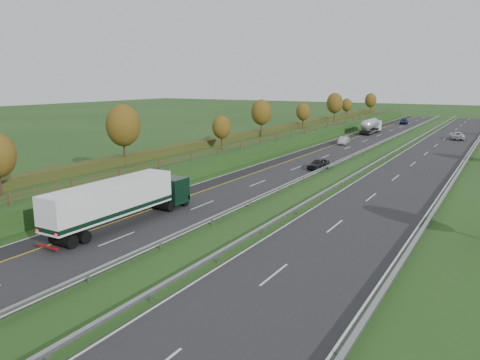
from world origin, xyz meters
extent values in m
plane|color=#1F4217|center=(8.00, 55.00, 0.00)|extent=(400.00, 400.00, 0.00)
cube|color=#232325|center=(0.00, 60.00, 0.02)|extent=(10.50, 200.00, 0.04)
cube|color=#232325|center=(16.50, 60.00, 0.02)|extent=(10.50, 200.00, 0.04)
cube|color=black|center=(-3.75, 60.00, 0.02)|extent=(3.00, 200.00, 0.04)
cube|color=silver|center=(-5.05, 60.00, 0.05)|extent=(0.15, 200.00, 0.01)
cube|color=gold|center=(-2.25, 60.00, 0.05)|extent=(0.15, 200.00, 0.01)
cube|color=silver|center=(5.05, 60.00, 0.05)|extent=(0.15, 200.00, 0.01)
cube|color=silver|center=(11.45, 60.00, 0.05)|extent=(0.15, 200.00, 0.01)
cube|color=silver|center=(21.55, 60.00, 0.05)|extent=(0.15, 200.00, 0.01)
cube|color=silver|center=(1.25, 11.00, 0.05)|extent=(0.15, 4.00, 0.01)
cube|color=silver|center=(15.25, 11.00, 0.05)|extent=(0.15, 4.00, 0.01)
cube|color=silver|center=(1.25, 23.00, 0.05)|extent=(0.15, 4.00, 0.01)
cube|color=silver|center=(15.25, 23.00, 0.05)|extent=(0.15, 4.00, 0.01)
cube|color=silver|center=(1.25, 35.00, 0.05)|extent=(0.15, 4.00, 0.01)
cube|color=silver|center=(15.25, 35.00, 0.05)|extent=(0.15, 4.00, 0.01)
cube|color=silver|center=(1.25, 47.00, 0.05)|extent=(0.15, 4.00, 0.01)
cube|color=silver|center=(15.25, 47.00, 0.05)|extent=(0.15, 4.00, 0.01)
cube|color=silver|center=(1.25, 59.00, 0.05)|extent=(0.15, 4.00, 0.01)
cube|color=silver|center=(15.25, 59.00, 0.05)|extent=(0.15, 4.00, 0.01)
cube|color=silver|center=(1.25, 71.00, 0.05)|extent=(0.15, 4.00, 0.01)
cube|color=silver|center=(15.25, 71.00, 0.05)|extent=(0.15, 4.00, 0.01)
cube|color=silver|center=(1.25, 83.00, 0.05)|extent=(0.15, 4.00, 0.01)
cube|color=silver|center=(15.25, 83.00, 0.05)|extent=(0.15, 4.00, 0.01)
cube|color=silver|center=(1.25, 95.00, 0.05)|extent=(0.15, 4.00, 0.01)
cube|color=silver|center=(15.25, 95.00, 0.05)|extent=(0.15, 4.00, 0.01)
cube|color=silver|center=(1.25, 107.00, 0.05)|extent=(0.15, 4.00, 0.01)
cube|color=silver|center=(15.25, 107.00, 0.05)|extent=(0.15, 4.00, 0.01)
cube|color=silver|center=(1.25, 119.00, 0.05)|extent=(0.15, 4.00, 0.01)
cube|color=silver|center=(15.25, 119.00, 0.05)|extent=(0.15, 4.00, 0.01)
cube|color=silver|center=(1.25, 131.00, 0.05)|extent=(0.15, 4.00, 0.01)
cube|color=silver|center=(15.25, 131.00, 0.05)|extent=(0.15, 4.00, 0.01)
cube|color=silver|center=(1.25, 143.00, 0.05)|extent=(0.15, 4.00, 0.01)
cube|color=silver|center=(15.25, 143.00, 0.05)|extent=(0.15, 4.00, 0.01)
cube|color=silver|center=(1.25, 155.00, 0.05)|extent=(0.15, 4.00, 0.01)
cube|color=silver|center=(15.25, 155.00, 0.05)|extent=(0.15, 4.00, 0.01)
cube|color=#1F4217|center=(-13.00, 60.00, 1.00)|extent=(12.00, 200.00, 2.00)
cube|color=#2F3917|center=(-15.00, 60.00, 2.55)|extent=(2.20, 180.00, 1.10)
cube|color=#422B19|center=(-8.50, 60.00, 2.55)|extent=(0.08, 184.00, 0.10)
cube|color=#422B19|center=(-8.50, 60.00, 2.95)|extent=(0.08, 184.00, 0.10)
cube|color=#422B19|center=(-8.50, 8.50, 2.60)|extent=(0.12, 0.12, 1.20)
cube|color=#422B19|center=(-8.50, 15.00, 2.60)|extent=(0.12, 0.12, 1.20)
cube|color=#422B19|center=(-8.50, 21.50, 2.60)|extent=(0.12, 0.12, 1.20)
cube|color=#422B19|center=(-8.50, 28.00, 2.60)|extent=(0.12, 0.12, 1.20)
cube|color=#422B19|center=(-8.50, 34.50, 2.60)|extent=(0.12, 0.12, 1.20)
cube|color=#422B19|center=(-8.50, 41.00, 2.60)|extent=(0.12, 0.12, 1.20)
cube|color=#422B19|center=(-8.50, 47.50, 2.60)|extent=(0.12, 0.12, 1.20)
cube|color=#422B19|center=(-8.50, 54.00, 2.60)|extent=(0.12, 0.12, 1.20)
cube|color=#422B19|center=(-8.50, 60.50, 2.60)|extent=(0.12, 0.12, 1.20)
cube|color=#422B19|center=(-8.50, 67.00, 2.60)|extent=(0.12, 0.12, 1.20)
cube|color=#422B19|center=(-8.50, 73.50, 2.60)|extent=(0.12, 0.12, 1.20)
cube|color=#422B19|center=(-8.50, 80.00, 2.60)|extent=(0.12, 0.12, 1.20)
cube|color=#422B19|center=(-8.50, 86.50, 2.60)|extent=(0.12, 0.12, 1.20)
cube|color=#422B19|center=(-8.50, 93.00, 2.60)|extent=(0.12, 0.12, 1.20)
cube|color=#422B19|center=(-8.50, 99.50, 2.60)|extent=(0.12, 0.12, 1.20)
cube|color=#422B19|center=(-8.50, 106.00, 2.60)|extent=(0.12, 0.12, 1.20)
cube|color=#422B19|center=(-8.50, 112.50, 2.60)|extent=(0.12, 0.12, 1.20)
cube|color=#422B19|center=(-8.50, 119.00, 2.60)|extent=(0.12, 0.12, 1.20)
cube|color=#422B19|center=(-8.50, 125.50, 2.60)|extent=(0.12, 0.12, 1.20)
cube|color=#422B19|center=(-8.50, 132.00, 2.60)|extent=(0.12, 0.12, 1.20)
cube|color=#422B19|center=(-8.50, 138.50, 2.60)|extent=(0.12, 0.12, 1.20)
cube|color=#422B19|center=(-8.50, 145.00, 2.60)|extent=(0.12, 0.12, 1.20)
cube|color=#422B19|center=(-8.50, 151.50, 2.60)|extent=(0.12, 0.12, 1.20)
cube|color=gray|center=(5.70, 60.00, 0.62)|extent=(0.32, 200.00, 0.18)
cube|color=gray|center=(5.70, 4.00, 0.28)|extent=(0.10, 0.14, 0.56)
cube|color=gray|center=(5.70, 11.00, 0.28)|extent=(0.10, 0.14, 0.56)
cube|color=gray|center=(5.70, 18.00, 0.28)|extent=(0.10, 0.14, 0.56)
cube|color=gray|center=(5.70, 25.00, 0.28)|extent=(0.10, 0.14, 0.56)
cube|color=gray|center=(5.70, 32.00, 0.28)|extent=(0.10, 0.14, 0.56)
cube|color=gray|center=(5.70, 39.00, 0.28)|extent=(0.10, 0.14, 0.56)
cube|color=gray|center=(5.70, 46.00, 0.28)|extent=(0.10, 0.14, 0.56)
cube|color=gray|center=(5.70, 53.00, 0.28)|extent=(0.10, 0.14, 0.56)
cube|color=gray|center=(5.70, 60.00, 0.28)|extent=(0.10, 0.14, 0.56)
cube|color=gray|center=(5.70, 67.00, 0.28)|extent=(0.10, 0.14, 0.56)
cube|color=gray|center=(5.70, 74.00, 0.28)|extent=(0.10, 0.14, 0.56)
cube|color=gray|center=(5.70, 81.00, 0.28)|extent=(0.10, 0.14, 0.56)
cube|color=gray|center=(5.70, 88.00, 0.28)|extent=(0.10, 0.14, 0.56)
cube|color=gray|center=(5.70, 95.00, 0.28)|extent=(0.10, 0.14, 0.56)
cube|color=gray|center=(5.70, 102.00, 0.28)|extent=(0.10, 0.14, 0.56)
cube|color=gray|center=(5.70, 109.00, 0.28)|extent=(0.10, 0.14, 0.56)
cube|color=gray|center=(5.70, 116.00, 0.28)|extent=(0.10, 0.14, 0.56)
cube|color=gray|center=(5.70, 123.00, 0.28)|extent=(0.10, 0.14, 0.56)
cube|color=gray|center=(5.70, 130.00, 0.28)|extent=(0.10, 0.14, 0.56)
cube|color=gray|center=(5.70, 137.00, 0.28)|extent=(0.10, 0.14, 0.56)
cube|color=gray|center=(5.70, 144.00, 0.28)|extent=(0.10, 0.14, 0.56)
cube|color=gray|center=(5.70, 151.00, 0.28)|extent=(0.10, 0.14, 0.56)
cube|color=gray|center=(5.70, 158.00, 0.28)|extent=(0.10, 0.14, 0.56)
cube|color=gray|center=(10.80, 60.00, 0.62)|extent=(0.32, 200.00, 0.18)
cube|color=gray|center=(10.80, -3.00, 0.28)|extent=(0.10, 0.14, 0.56)
cube|color=gray|center=(10.80, 4.00, 0.28)|extent=(0.10, 0.14, 0.56)
cube|color=gray|center=(10.80, 11.00, 0.28)|extent=(0.10, 0.14, 0.56)
cube|color=gray|center=(10.80, 18.00, 0.28)|extent=(0.10, 0.14, 0.56)
cube|color=gray|center=(10.80, 25.00, 0.28)|extent=(0.10, 0.14, 0.56)
cube|color=gray|center=(10.80, 32.00, 0.28)|extent=(0.10, 0.14, 0.56)
cube|color=gray|center=(10.80, 39.00, 0.28)|extent=(0.10, 0.14, 0.56)
cube|color=gray|center=(10.80, 46.00, 0.28)|extent=(0.10, 0.14, 0.56)
cube|color=gray|center=(10.80, 53.00, 0.28)|extent=(0.10, 0.14, 0.56)
cube|color=gray|center=(10.80, 60.00, 0.28)|extent=(0.10, 0.14, 0.56)
cube|color=gray|center=(10.80, 67.00, 0.28)|extent=(0.10, 0.14, 0.56)
cube|color=gray|center=(10.80, 74.00, 0.28)|extent=(0.10, 0.14, 0.56)
cube|color=gray|center=(10.80, 81.00, 0.28)|extent=(0.10, 0.14, 0.56)
cube|color=gray|center=(10.80, 88.00, 0.28)|extent=(0.10, 0.14, 0.56)
cube|color=gray|center=(10.80, 95.00, 0.28)|extent=(0.10, 0.14, 0.56)
cube|color=gray|center=(10.80, 102.00, 0.28)|extent=(0.10, 0.14, 0.56)
cube|color=gray|center=(10.80, 109.00, 0.28)|extent=(0.10, 0.14, 0.56)
cube|color=gray|center=(10.80, 116.00, 0.28)|extent=(0.10, 0.14, 0.56)
cube|color=gray|center=(10.80, 123.00, 0.28)|extent=(0.10, 0.14, 0.56)
cube|color=gray|center=(10.80, 130.00, 0.28)|extent=(0.10, 0.14, 0.56)
cube|color=gray|center=(10.80, 137.00, 0.28)|extent=(0.10, 0.14, 0.56)
cube|color=gray|center=(10.80, 144.00, 0.28)|extent=(0.10, 0.14, 0.56)
cube|color=gray|center=(10.80, 151.00, 0.28)|extent=(0.10, 0.14, 0.56)
cube|color=gray|center=(10.80, 158.00, 0.28)|extent=(0.10, 0.14, 0.56)
cube|color=gray|center=(22.30, 60.00, 0.62)|extent=(0.32, 200.00, 0.18)
cube|color=gray|center=(22.30, 4.00, 0.28)|extent=(0.10, 0.14, 0.56)
cube|color=gray|center=(22.30, 18.00, 0.28)|extent=(0.10, 0.14, 0.56)
cube|color=gray|center=(22.30, 32.00, 0.28)|extent=(0.10, 0.14, 0.56)
cube|color=gray|center=(22.30, 46.00, 0.28)|extent=(0.10, 0.14, 0.56)
cube|color=gray|center=(22.30, 60.00, 0.28)|extent=(0.10, 0.14, 0.56)
cube|color=gray|center=(22.30, 74.00, 0.28)|extent=(0.10, 0.14, 0.56)
cube|color=gray|center=(22.30, 88.00, 0.28)|extent=(0.10, 0.14, 0.56)
cylinder|color=#2D2116|center=(-12.00, 10.00, 3.21)|extent=(0.24, 0.24, 2.43)
cylinder|color=#2D2116|center=(-14.00, 28.00, 3.58)|extent=(0.24, 0.24, 3.15)
ellipsoid|color=#4C3610|center=(-14.00, 28.00, 7.04)|extent=(4.20, 4.20, 5.25)
cylinder|color=#2D2116|center=(-11.00, 46.00, 3.08)|extent=(0.24, 0.24, 2.16)
ellipsoid|color=#4C3610|center=(-11.00, 46.00, 5.46)|extent=(2.88, 2.88, 3.60)
cylinder|color=#2D2116|center=(-13.50, 64.00, 3.44)|extent=(0.24, 0.24, 2.88)
ellipsoid|color=#4C3610|center=(-13.50, 64.00, 6.61)|extent=(3.84, 3.84, 4.80)
cylinder|color=#2D2116|center=(-12.50, 82.00, 3.17)|extent=(0.24, 0.24, 2.34)
ellipsoid|color=#4C3610|center=(-12.50, 82.00, 5.74)|extent=(3.12, 3.12, 3.90)
cylinder|color=#2D2116|center=(-11.50, 100.00, 3.53)|extent=(0.24, 0.24, 3.06)
ellipsoid|color=#4C3610|center=(-11.50, 100.00, 6.90)|extent=(4.08, 4.08, 5.10)
cylinder|color=#2D2116|center=(-14.00, 118.00, 3.12)|extent=(0.24, 0.24, 2.25)
ellipsoid|color=#4C3610|center=(-14.00, 118.00, 5.60)|extent=(3.00, 3.00, 3.75)
cylinder|color=#2D2116|center=(-12.00, 136.00, 3.35)|extent=(0.24, 0.24, 2.70)
ellipsoid|color=#4C3610|center=(-12.00, 136.00, 6.32)|extent=(3.60, 3.60, 4.50)
cube|color=black|center=(-1.01, 21.07, 1.74)|extent=(2.50, 2.40, 2.50)
cube|color=gray|center=(-1.01, 22.17, 0.94)|extent=(2.50, 0.30, 0.50)
cube|color=white|center=(-1.01, 12.77, 2.70)|extent=(2.55, 13.00, 2.80)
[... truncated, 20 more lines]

